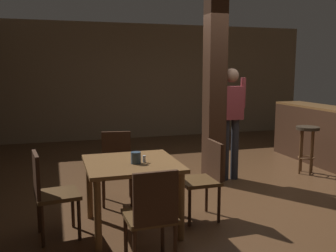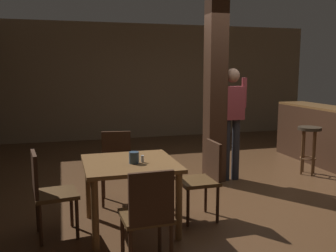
# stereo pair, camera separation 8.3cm
# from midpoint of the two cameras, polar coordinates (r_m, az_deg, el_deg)

# --- Properties ---
(ground_plane) EXTENTS (10.80, 10.80, 0.00)m
(ground_plane) POSITION_cam_midpoint_polar(r_m,az_deg,el_deg) (5.53, 10.51, -9.49)
(ground_plane) COLOR #4C301C
(wall_back) EXTENTS (8.00, 0.10, 2.80)m
(wall_back) POSITION_cam_midpoint_polar(r_m,az_deg,el_deg) (9.47, -1.95, 6.83)
(wall_back) COLOR #756047
(wall_back) RESTS_ON ground_plane
(pillar) EXTENTS (0.28, 0.28, 2.80)m
(pillar) POSITION_cam_midpoint_polar(r_m,az_deg,el_deg) (5.68, 6.70, 5.50)
(pillar) COLOR #382114
(pillar) RESTS_ON ground_plane
(dining_table) EXTENTS (0.97, 0.97, 0.74)m
(dining_table) POSITION_cam_midpoint_polar(r_m,az_deg,el_deg) (4.03, -6.12, -7.07)
(dining_table) COLOR brown
(dining_table) RESTS_ON ground_plane
(chair_north) EXTENTS (0.48, 0.48, 0.89)m
(chair_north) POSITION_cam_midpoint_polar(r_m,az_deg,el_deg) (4.91, -8.29, -5.59)
(chair_north) COLOR #4C3319
(chair_north) RESTS_ON ground_plane
(chair_west) EXTENTS (0.47, 0.47, 0.89)m
(chair_west) POSITION_cam_midpoint_polar(r_m,az_deg,el_deg) (4.00, -18.20, -9.31)
(chair_west) COLOR #4C3319
(chair_west) RESTS_ON ground_plane
(chair_east) EXTENTS (0.42, 0.42, 0.89)m
(chair_east) POSITION_cam_midpoint_polar(r_m,az_deg,el_deg) (4.31, 5.11, -7.57)
(chair_east) COLOR #4C3319
(chair_east) RESTS_ON ground_plane
(chair_south) EXTENTS (0.43, 0.43, 0.89)m
(chair_south) POSITION_cam_midpoint_polar(r_m,az_deg,el_deg) (3.24, -3.22, -13.15)
(chair_south) COLOR #4C3319
(chair_south) RESTS_ON ground_plane
(napkin_cup) EXTENTS (0.10, 0.10, 0.12)m
(napkin_cup) POSITION_cam_midpoint_polar(r_m,az_deg,el_deg) (3.91, -5.53, -4.84)
(napkin_cup) COLOR #33475B
(napkin_cup) RESTS_ON dining_table
(salt_shaker) EXTENTS (0.03, 0.03, 0.08)m
(salt_shaker) POSITION_cam_midpoint_polar(r_m,az_deg,el_deg) (3.94, -4.24, -5.04)
(salt_shaker) COLOR silver
(salt_shaker) RESTS_ON dining_table
(standing_person) EXTENTS (0.47, 0.22, 1.72)m
(standing_person) POSITION_cam_midpoint_polar(r_m,az_deg,el_deg) (5.79, 9.15, 1.56)
(standing_person) COLOR maroon
(standing_person) RESTS_ON ground_plane
(bar_counter) EXTENTS (0.56, 1.88, 1.04)m
(bar_counter) POSITION_cam_midpoint_polar(r_m,az_deg,el_deg) (7.42, 20.80, -1.01)
(bar_counter) COLOR brown
(bar_counter) RESTS_ON ground_plane
(bar_stool_near) EXTENTS (0.37, 0.37, 0.78)m
(bar_stool_near) POSITION_cam_midpoint_polar(r_m,az_deg,el_deg) (6.51, 20.11, -1.73)
(bar_stool_near) COLOR #2D2319
(bar_stool_near) RESTS_ON ground_plane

